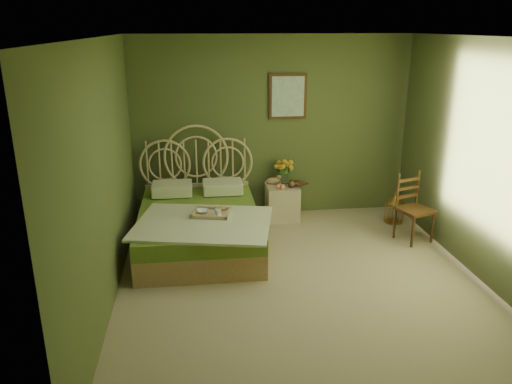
{
  "coord_description": "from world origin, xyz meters",
  "views": [
    {
      "loc": [
        -1.11,
        -4.78,
        2.71
      ],
      "look_at": [
        -0.39,
        1.0,
        0.76
      ],
      "focal_mm": 35.0,
      "sensor_mm": 36.0,
      "label": 1
    }
  ],
  "objects": [
    {
      "name": "wall_art",
      "position": [
        0.22,
        2.22,
        1.75
      ],
      "size": [
        0.54,
        0.04,
        0.64
      ],
      "color": "#391F0F",
      "rests_on": "wall_back"
    },
    {
      "name": "birdcage",
      "position": [
        1.7,
        1.64,
        0.2
      ],
      "size": [
        0.26,
        0.26,
        0.4
      ],
      "rotation": [
        0.0,
        0.0,
        0.42
      ],
      "color": "#B17638",
      "rests_on": "floor"
    },
    {
      "name": "wall_right",
      "position": [
        2.0,
        0.0,
        1.3
      ],
      "size": [
        0.0,
        4.5,
        4.5
      ],
      "primitive_type": "plane",
      "rotation": [
        1.57,
        0.0,
        -1.57
      ],
      "color": "#4C582E",
      "rests_on": "floor"
    },
    {
      "name": "wall_left",
      "position": [
        -2.0,
        0.0,
        1.3
      ],
      "size": [
        0.0,
        4.5,
        4.5
      ],
      "primitive_type": "plane",
      "rotation": [
        1.57,
        0.0,
        1.57
      ],
      "color": "#4C582E",
      "rests_on": "floor"
    },
    {
      "name": "book_upper",
      "position": [
        0.3,
        2.0,
        0.53
      ],
      "size": [
        0.27,
        0.28,
        0.02
      ],
      "primitive_type": "imported",
      "rotation": [
        0.0,
        0.0,
        -0.68
      ],
      "color": "#472819",
      "rests_on": "nightstand"
    },
    {
      "name": "ceiling",
      "position": [
        0.0,
        0.0,
        2.6
      ],
      "size": [
        4.5,
        4.5,
        0.0
      ],
      "primitive_type": "plane",
      "rotation": [
        3.14,
        0.0,
        0.0
      ],
      "color": "silver",
      "rests_on": "wall_back"
    },
    {
      "name": "nightstand",
      "position": [
        0.13,
        2.0,
        0.34
      ],
      "size": [
        0.46,
        0.47,
        0.93
      ],
      "color": "beige",
      "rests_on": "floor"
    },
    {
      "name": "chair",
      "position": [
        1.7,
        1.06,
        0.49
      ],
      "size": [
        0.5,
        0.5,
        0.89
      ],
      "rotation": [
        0.0,
        0.0,
        0.33
      ],
      "color": "#391F0F",
      "rests_on": "floor"
    },
    {
      "name": "cereal_bowl",
      "position": [
        -1.05,
        0.95,
        0.55
      ],
      "size": [
        0.16,
        0.16,
        0.04
      ],
      "primitive_type": "imported",
      "rotation": [
        0.0,
        0.0,
        -0.09
      ],
      "color": "white",
      "rests_on": "bed"
    },
    {
      "name": "book_lower",
      "position": [
        0.3,
        2.0,
        0.51
      ],
      "size": [
        0.27,
        0.29,
        0.02
      ],
      "primitive_type": "imported",
      "rotation": [
        0.0,
        0.0,
        0.49
      ],
      "color": "#381E0F",
      "rests_on": "nightstand"
    },
    {
      "name": "floor",
      "position": [
        0.0,
        0.0,
        0.0
      ],
      "size": [
        4.5,
        4.5,
        0.0
      ],
      "primitive_type": "plane",
      "color": "tan",
      "rests_on": "ground"
    },
    {
      "name": "coffee_cup",
      "position": [
        -0.87,
        0.84,
        0.57
      ],
      "size": [
        0.08,
        0.08,
        0.07
      ],
      "primitive_type": "imported",
      "rotation": [
        0.0,
        0.0,
        0.0
      ],
      "color": "white",
      "rests_on": "bed"
    },
    {
      "name": "bed",
      "position": [
        -1.1,
        1.17,
        0.3
      ],
      "size": [
        1.76,
        2.23,
        1.38
      ],
      "color": "tan",
      "rests_on": "floor"
    },
    {
      "name": "wall_back",
      "position": [
        0.0,
        2.25,
        1.3
      ],
      "size": [
        4.0,
        0.0,
        4.0
      ],
      "primitive_type": "plane",
      "rotation": [
        1.57,
        0.0,
        0.0
      ],
      "color": "#4C582E",
      "rests_on": "floor"
    }
  ]
}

